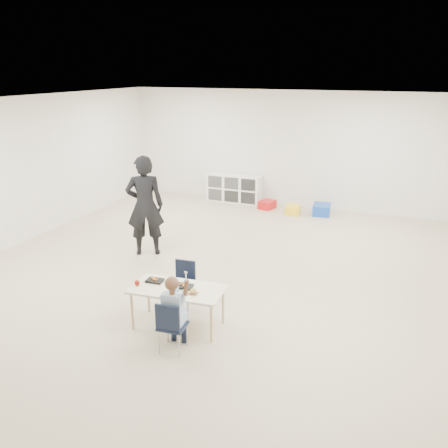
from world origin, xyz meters
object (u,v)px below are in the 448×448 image
at_px(table, 178,307).
at_px(child, 172,311).
at_px(cubby_shelf, 234,188).
at_px(adult, 145,206).
at_px(chair_near, 173,325).

relative_size(table, child, 1.20).
bearing_deg(cubby_shelf, child, -75.22).
xyz_separation_m(child, adult, (-1.94, 2.62, 0.39)).
bearing_deg(cubby_shelf, adult, -92.97).
xyz_separation_m(chair_near, cubby_shelf, (-1.74, 6.59, 0.01)).
distance_m(chair_near, adult, 3.32).
distance_m(table, adult, 2.82).
bearing_deg(table, adult, 124.57).
bearing_deg(chair_near, cubby_shelf, 99.74).
relative_size(table, chair_near, 1.89).
bearing_deg(adult, chair_near, 97.57).
distance_m(chair_near, child, 0.19).
distance_m(child, adult, 3.29).
xyz_separation_m(table, chair_near, (0.20, -0.51, 0.05)).
height_order(child, cubby_shelf, child).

